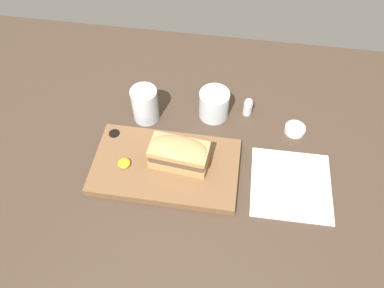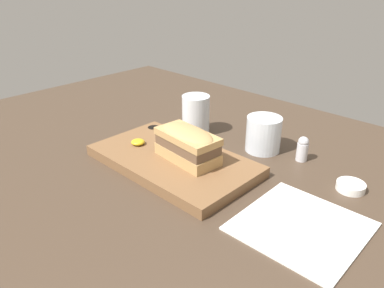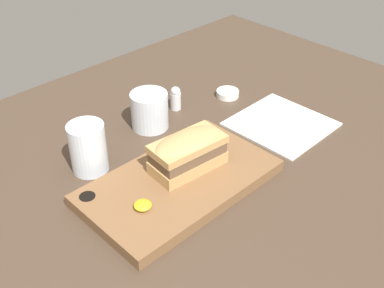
{
  "view_description": "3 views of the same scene",
  "coord_description": "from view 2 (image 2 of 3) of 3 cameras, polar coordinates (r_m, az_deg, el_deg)",
  "views": [
    {
      "loc": [
        12.78,
        -54.6,
        81.78
      ],
      "look_at": [
        4.83,
        -1.69,
        8.78
      ],
      "focal_mm": 35.0,
      "sensor_mm": 36.0,
      "label": 1
    },
    {
      "loc": [
        51.79,
        -54.49,
        41.66
      ],
      "look_at": [
        1.48,
        -2.37,
        6.98
      ],
      "focal_mm": 35.0,
      "sensor_mm": 36.0,
      "label": 2
    },
    {
      "loc": [
        -47.65,
        -56.63,
        60.02
      ],
      "look_at": [
        4.59,
        -2.9,
        7.74
      ],
      "focal_mm": 45.0,
      "sensor_mm": 36.0,
      "label": 3
    }
  ],
  "objects": [
    {
      "name": "condiment_dish",
      "position": [
        0.8,
        23.03,
        -5.98
      ],
      "size": [
        5.5,
        5.5,
        1.53
      ],
      "color": "white",
      "rests_on": "dining_table"
    },
    {
      "name": "dining_table",
      "position": [
        0.85,
        0.39,
        -2.83
      ],
      "size": [
        149.19,
        98.05,
        2.0
      ],
      "color": "#423326",
      "rests_on": "ground"
    },
    {
      "name": "mustard_dollop",
      "position": [
        0.87,
        -8.24,
        0.3
      ],
      "size": [
        3.1,
        3.1,
        1.24
      ],
      "color": "gold",
      "rests_on": "serving_board"
    },
    {
      "name": "sandwich",
      "position": [
        0.78,
        -0.69,
        0.17
      ],
      "size": [
        14.66,
        8.38,
        7.11
      ],
      "rotation": [
        0.0,
        0.0,
        -0.09
      ],
      "color": "tan",
      "rests_on": "serving_board"
    },
    {
      "name": "water_glass",
      "position": [
        0.96,
        0.58,
        4.11
      ],
      "size": [
        7.08,
        7.08,
        10.07
      ],
      "color": "silver",
      "rests_on": "dining_table"
    },
    {
      "name": "napkin",
      "position": [
        0.67,
        16.28,
        -11.95
      ],
      "size": [
        19.69,
        19.87,
        0.4
      ],
      "rotation": [
        0.0,
        0.0,
        0.02
      ],
      "color": "white",
      "rests_on": "dining_table"
    },
    {
      "name": "serving_board",
      "position": [
        0.82,
        -2.91,
        -2.51
      ],
      "size": [
        36.05,
        20.68,
        2.35
      ],
      "color": "brown",
      "rests_on": "dining_table"
    },
    {
      "name": "wine_glass",
      "position": [
        0.89,
        10.81,
        1.24
      ],
      "size": [
        8.16,
        8.16,
        8.23
      ],
      "color": "silver",
      "rests_on": "dining_table"
    },
    {
      "name": "salt_shaker",
      "position": [
        0.87,
        16.49,
        -0.66
      ],
      "size": [
        2.5,
        2.5,
        5.75
      ],
      "color": "silver",
      "rests_on": "dining_table"
    }
  ]
}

